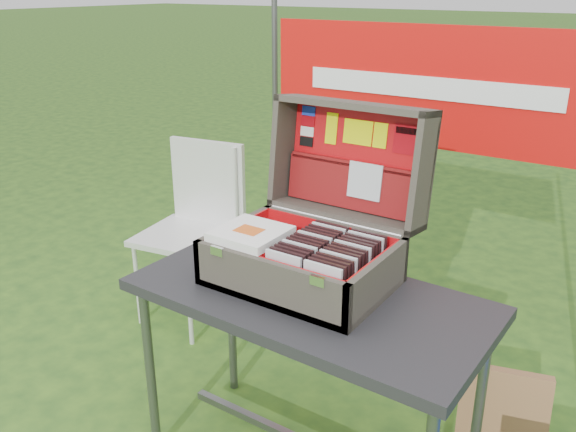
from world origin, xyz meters
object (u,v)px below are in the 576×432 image
Objects in this scene: table at (308,386)px; suitcase at (311,200)px; cardboard_box at (503,413)px; chair at (184,238)px.

suitcase is (-0.06, 0.11, 0.67)m from table.
suitcase is 1.16m from cardboard_box.
cardboard_box is (0.58, 0.51, -0.20)m from table.
suitcase is at bearing 120.98° from table.
suitcase is at bearing -33.17° from chair.
chair is 1.75m from cardboard_box.
chair is (-1.14, 0.59, 0.10)m from table.
chair reaches higher than table.
chair is at bearing 155.96° from suitcase.
table is 0.68m from suitcase.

